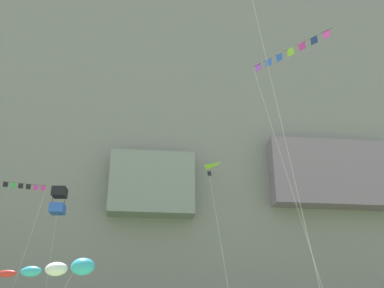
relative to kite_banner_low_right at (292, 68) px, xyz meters
name	(u,v)px	position (x,y,z in m)	size (l,w,h in m)	color
cliff_face	(153,143)	(-6.45, 44.93, 16.06)	(180.00, 23.37, 63.75)	gray
kite_banner_low_right	(292,68)	(0.00, 0.00, 0.00)	(3.17, 3.91, 17.05)	black
kite_box_mid_left	(59,201)	(-14.23, 17.68, -2.00)	(1.21, 2.22, 14.88)	black
kite_banner_upper_right	(23,198)	(-16.47, 15.40, -2.61)	(3.25, 3.73, 14.43)	black
kite_delta_low_center	(206,178)	(-3.42, 8.03, -3.22)	(1.98, 4.61, 13.20)	#8CCC33
kite_windsock_mid_right	(58,269)	(-12.08, 8.89, -8.88)	(6.51, 6.49, 7.43)	#38B2D1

